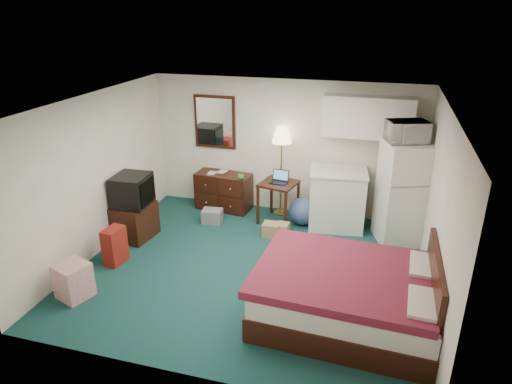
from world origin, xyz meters
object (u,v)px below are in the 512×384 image
(floor_lamp, at_px, (281,172))
(suitcase, at_px, (115,246))
(dresser, at_px, (224,191))
(kitchen_counter, at_px, (337,200))
(fridge, at_px, (403,193))
(bed, at_px, (346,296))
(tv_stand, at_px, (134,221))
(desk, at_px, (278,202))

(floor_lamp, height_order, suitcase, floor_lamp)
(dresser, distance_m, kitchen_counter, 2.21)
(fridge, relative_size, bed, 0.79)
(suitcase, bearing_deg, dresser, 75.90)
(tv_stand, bearing_deg, floor_lamp, 42.77)
(dresser, bearing_deg, floor_lamp, 9.95)
(bed, bearing_deg, fridge, 77.83)
(fridge, distance_m, bed, 2.52)
(dresser, distance_m, floor_lamp, 1.22)
(dresser, bearing_deg, kitchen_counter, 1.22)
(desk, height_order, tv_stand, desk)
(kitchen_counter, bearing_deg, floor_lamp, 159.35)
(floor_lamp, distance_m, desk, 0.59)
(bed, relative_size, suitcase, 3.70)
(dresser, xyz_separation_m, fridge, (3.26, -0.42, 0.50))
(floor_lamp, distance_m, suitcase, 3.23)
(tv_stand, distance_m, suitcase, 0.86)
(desk, xyz_separation_m, tv_stand, (-2.23, -1.24, -0.08))
(kitchen_counter, height_order, bed, kitchen_counter)
(desk, xyz_separation_m, kitchen_counter, (1.04, 0.09, 0.13))
(fridge, bearing_deg, dresser, 153.70)
(dresser, height_order, desk, desk)
(tv_stand, bearing_deg, bed, -12.46)
(floor_lamp, bearing_deg, tv_stand, -143.78)
(desk, relative_size, bed, 0.36)
(floor_lamp, xyz_separation_m, kitchen_counter, (1.08, -0.27, -0.33))
(fridge, bearing_deg, suitcase, -173.83)
(floor_lamp, xyz_separation_m, fridge, (2.14, -0.49, 0.01))
(dresser, relative_size, tv_stand, 1.61)
(desk, bearing_deg, bed, -47.26)
(floor_lamp, xyz_separation_m, desk, (0.04, -0.36, -0.46))
(floor_lamp, bearing_deg, bed, -62.54)
(kitchen_counter, xyz_separation_m, tv_stand, (-3.27, -1.34, -0.21))
(dresser, xyz_separation_m, desk, (1.15, -0.29, 0.03))
(desk, height_order, fridge, fridge)
(fridge, height_order, bed, fridge)
(fridge, xyz_separation_m, bed, (-0.65, -2.38, -0.51))
(bed, bearing_deg, floor_lamp, 120.56)
(bed, bearing_deg, dresser, 136.02)
(bed, relative_size, tv_stand, 3.30)
(kitchen_counter, distance_m, tv_stand, 3.54)
(kitchen_counter, relative_size, suitcase, 1.76)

